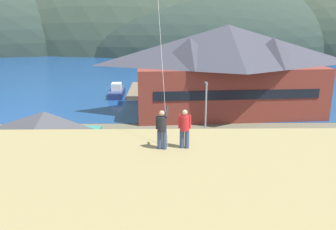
{
  "coord_description": "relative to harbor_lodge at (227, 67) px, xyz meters",
  "views": [
    {
      "loc": [
        -0.93,
        -21.07,
        12.0
      ],
      "look_at": [
        -0.49,
        9.0,
        3.56
      ],
      "focal_mm": 36.99,
      "sensor_mm": 36.0,
      "label": 1
    }
  ],
  "objects": [
    {
      "name": "harbor_lodge",
      "position": [
        0.0,
        0.0,
        0.0
      ],
      "size": [
        25.14,
        13.78,
        11.22
      ],
      "color": "brown",
      "rests_on": "ground"
    },
    {
      "name": "bay_water",
      "position": [
        -7.31,
        36.91,
        -5.98
      ],
      "size": [
        360.0,
        84.0,
        0.03
      ],
      "primitive_type": "cube",
      "color": "navy",
      "rests_on": "ground"
    },
    {
      "name": "storage_shed_waterside",
      "position": [
        -5.94,
        1.83,
        -3.91
      ],
      "size": [
        4.75,
        4.17,
        4.01
      ],
      "color": "#474C56",
      "rests_on": "ground"
    },
    {
      "name": "moored_boat_wharfside",
      "position": [
        -15.58,
        10.0,
        -5.27
      ],
      "size": [
        2.34,
        6.75,
        2.16
      ],
      "color": "navy",
      "rests_on": "ground"
    },
    {
      "name": "parking_light_pole",
      "position": [
        -4.19,
        -12.52,
        -2.31
      ],
      "size": [
        0.24,
        0.78,
        6.11
      ],
      "color": "#ADADB2",
      "rests_on": "parking_lot_pad"
    },
    {
      "name": "parked_car_lone_by_shed",
      "position": [
        -3.26,
        -21.43,
        -4.93
      ],
      "size": [
        4.23,
        2.11,
        1.82
      ],
      "color": "#9EA3A8",
      "rests_on": "parking_lot_pad"
    },
    {
      "name": "person_companion",
      "position": [
        -7.3,
        -29.83,
        1.41
      ],
      "size": [
        0.55,
        0.4,
        1.74
      ],
      "color": "#384770",
      "rests_on": "grassy_hill_foreground"
    },
    {
      "name": "parked_car_mid_row_far",
      "position": [
        2.8,
        -16.14,
        -4.93
      ],
      "size": [
        4.32,
        2.29,
        1.82
      ],
      "color": "red",
      "rests_on": "parking_lot_pad"
    },
    {
      "name": "parked_car_back_row_left",
      "position": [
        -12.08,
        -15.74,
        -4.93
      ],
      "size": [
        4.2,
        2.06,
        1.82
      ],
      "color": "silver",
      "rests_on": "parking_lot_pad"
    },
    {
      "name": "parked_car_mid_row_center",
      "position": [
        -5.38,
        -16.39,
        -4.93
      ],
      "size": [
        4.21,
        2.07,
        1.82
      ],
      "color": "#B28923",
      "rests_on": "parking_lot_pad"
    },
    {
      "name": "far_hill_east_peak",
      "position": [
        -12.28,
        95.89,
        -5.99
      ],
      "size": [
        120.4,
        63.09,
        76.67
      ],
      "primitive_type": "ellipsoid",
      "color": "#42513D",
      "rests_on": "ground"
    },
    {
      "name": "parking_lot_pad",
      "position": [
        -7.31,
        -18.09,
        -5.94
      ],
      "size": [
        40.0,
        20.0,
        0.1
      ],
      "primitive_type": "cube",
      "color": "slate",
      "rests_on": "ground"
    },
    {
      "name": "wharf_dock",
      "position": [
        -12.18,
        12.6,
        -5.64
      ],
      "size": [
        3.2,
        11.96,
        0.7
      ],
      "color": "#70604C",
      "rests_on": "ground"
    },
    {
      "name": "person_kite_flyer",
      "position": [
        -8.29,
        -29.93,
        1.43
      ],
      "size": [
        0.58,
        0.63,
        1.86
      ],
      "color": "#384770",
      "rests_on": "grassy_hill_foreground"
    },
    {
      "name": "parked_car_front_row_silver",
      "position": [
        -8.53,
        -22.08,
        -4.93
      ],
      "size": [
        4.29,
        2.23,
        1.82
      ],
      "color": "slate",
      "rests_on": "parking_lot_pad"
    },
    {
      "name": "storage_shed_near_lot",
      "position": [
        -17.45,
        -18.24,
        -3.37
      ],
      "size": [
        8.73,
        6.74,
        5.04
      ],
      "color": "#338475",
      "rests_on": "ground"
    },
    {
      "name": "far_hill_center_saddle",
      "position": [
        6.87,
        92.98,
        -5.99
      ],
      "size": [
        123.09,
        67.92,
        50.25
      ],
      "primitive_type": "ellipsoid",
      "color": "#2D3D33",
      "rests_on": "ground"
    },
    {
      "name": "ground_plane",
      "position": [
        -7.31,
        -23.09,
        -5.99
      ],
      "size": [
        600.0,
        600.0,
        0.0
      ],
      "primitive_type": "plane",
      "color": "#66604C"
    }
  ]
}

